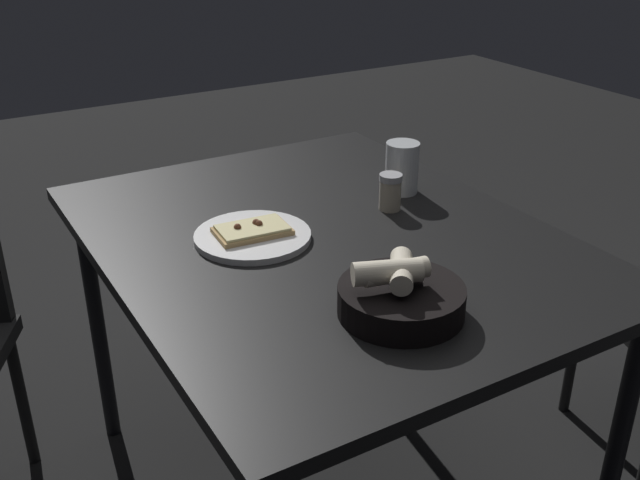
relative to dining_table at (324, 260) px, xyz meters
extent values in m
cube|color=black|center=(0.00, 0.00, 0.05)|extent=(1.16, 0.91, 0.03)
cylinder|color=black|center=(-0.52, -0.40, -0.33)|extent=(0.04, 0.04, 0.72)
cylinder|color=black|center=(-0.52, 0.40, -0.33)|extent=(0.04, 0.04, 0.72)
cylinder|color=black|center=(0.52, 0.40, -0.33)|extent=(0.04, 0.04, 0.72)
cylinder|color=white|center=(-0.06, -0.14, 0.07)|extent=(0.25, 0.25, 0.01)
cube|color=tan|center=(-0.06, -0.14, 0.08)|extent=(0.11, 0.16, 0.01)
cube|color=beige|center=(-0.06, -0.14, 0.09)|extent=(0.10, 0.15, 0.01)
sphere|color=brown|center=(-0.07, -0.17, 0.09)|extent=(0.02, 0.02, 0.02)
sphere|color=brown|center=(-0.07, -0.13, 0.09)|extent=(0.02, 0.02, 0.02)
sphere|color=brown|center=(-0.06, -0.13, 0.09)|extent=(0.02, 0.02, 0.02)
cylinder|color=black|center=(0.35, -0.05, 0.09)|extent=(0.22, 0.22, 0.05)
cylinder|color=beige|center=(0.35, -0.06, 0.15)|extent=(0.06, 0.12, 0.04)
cylinder|color=beige|center=(0.34, -0.05, 0.15)|extent=(0.11, 0.10, 0.04)
cylinder|color=beige|center=(0.35, -0.08, 0.15)|extent=(0.08, 0.13, 0.04)
cylinder|color=red|center=(0.40, -0.07, 0.08)|extent=(0.06, 0.06, 0.03)
cylinder|color=silver|center=(-0.12, 0.29, 0.12)|extent=(0.08, 0.08, 0.13)
cylinder|color=orange|center=(-0.12, 0.29, 0.09)|extent=(0.07, 0.07, 0.05)
cylinder|color=#BFB299|center=(-0.04, 0.20, 0.10)|extent=(0.05, 0.05, 0.07)
cylinder|color=maroon|center=(-0.04, 0.20, 0.08)|extent=(0.04, 0.04, 0.04)
cylinder|color=#B7B7BC|center=(-0.04, 0.20, 0.14)|extent=(0.05, 0.05, 0.01)
cylinder|color=black|center=(-0.51, -0.62, -0.48)|extent=(0.03, 0.03, 0.41)
cylinder|color=black|center=(0.07, 0.80, -0.49)|extent=(0.03, 0.03, 0.40)
camera|label=1|loc=(1.23, -0.74, 0.74)|focal=41.48mm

